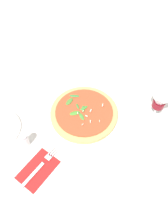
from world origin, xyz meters
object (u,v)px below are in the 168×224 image
object	(u,v)px
fork	(39,168)
shaker_pepper	(25,140)
pizza_arugula_main	(84,114)
wine_glass	(160,101)

from	to	relation	value
fork	shaker_pepper	xyz separation A→B (m)	(0.01, 0.12, 0.03)
pizza_arugula_main	fork	size ratio (longest dim) A/B	1.70
shaker_pepper	fork	bearing A→B (deg)	-92.63
pizza_arugula_main	wine_glass	size ratio (longest dim) A/B	1.82
shaker_pepper	pizza_arugula_main	bearing A→B (deg)	-4.02
pizza_arugula_main	wine_glass	xyz separation A→B (m)	(0.24, -0.18, 0.10)
wine_glass	shaker_pepper	bearing A→B (deg)	158.75
pizza_arugula_main	shaker_pepper	distance (m)	0.27
fork	shaker_pepper	world-z (taller)	shaker_pepper
shaker_pepper	wine_glass	bearing A→B (deg)	-21.25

